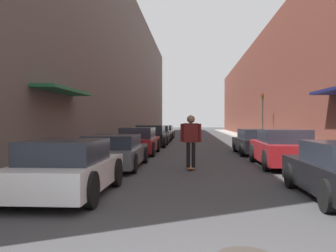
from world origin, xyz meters
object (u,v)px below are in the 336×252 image
(parked_car_left_0, at_px, (67,168))
(skateboarder, at_px, (191,136))
(parked_car_left_1, at_px, (114,152))
(parked_car_left_4, at_px, (159,134))
(parked_car_left_5, at_px, (164,132))
(parked_car_right_1, at_px, (282,148))
(parked_car_left_2, at_px, (138,141))
(parked_car_right_2, at_px, (257,142))
(traffic_light, at_px, (263,112))
(parked_car_left_3, at_px, (151,136))

(parked_car_left_0, xyz_separation_m, skateboarder, (2.73, 4.76, 0.54))
(parked_car_left_1, height_order, parked_car_left_4, parked_car_left_4)
(parked_car_left_5, height_order, parked_car_right_1, parked_car_right_1)
(parked_car_left_2, bearing_deg, parked_car_left_1, -91.09)
(parked_car_left_5, relative_size, parked_car_right_2, 0.90)
(parked_car_left_4, bearing_deg, parked_car_left_5, 90.68)
(parked_car_left_2, height_order, traffic_light, traffic_light)
(parked_car_left_5, relative_size, skateboarder, 2.14)
(parked_car_left_5, bearing_deg, skateboarder, -83.37)
(parked_car_left_4, height_order, skateboarder, skateboarder)
(parked_car_left_2, xyz_separation_m, parked_car_right_1, (6.01, -4.79, 0.01))
(parked_car_left_0, xyz_separation_m, parked_car_left_3, (0.09, 16.38, 0.06))
(parked_car_left_1, bearing_deg, traffic_light, 61.59)
(parked_car_left_2, relative_size, skateboarder, 2.45)
(parked_car_left_0, xyz_separation_m, traffic_light, (8.01, 19.99, 1.74))
(parked_car_left_4, height_order, parked_car_right_1, parked_car_right_1)
(parked_car_left_2, distance_m, parked_car_right_2, 6.02)
(parked_car_right_2, bearing_deg, parked_car_left_0, -118.82)
(parked_car_left_4, height_order, parked_car_right_2, parked_car_left_4)
(parked_car_left_3, height_order, parked_car_left_4, parked_car_left_3)
(parked_car_left_5, bearing_deg, parked_car_left_2, -90.05)
(skateboarder, relative_size, traffic_light, 0.52)
(parked_car_left_0, bearing_deg, parked_car_right_1, 43.85)
(traffic_light, bearing_deg, parked_car_right_2, -102.21)
(parked_car_right_1, bearing_deg, parked_car_left_4, 110.47)
(parked_car_left_0, distance_m, parked_car_left_1, 5.12)
(parked_car_left_0, relative_size, skateboarder, 2.10)
(parked_car_left_1, bearing_deg, skateboarder, -7.29)
(parked_car_left_3, xyz_separation_m, parked_car_left_5, (-0.01, 11.11, -0.05))
(parked_car_right_2, xyz_separation_m, skateboarder, (-3.35, -6.29, 0.54))
(skateboarder, xyz_separation_m, traffic_light, (5.28, 15.23, 1.20))
(parked_car_left_0, height_order, parked_car_right_1, parked_car_right_1)
(parked_car_left_1, distance_m, parked_car_left_4, 16.62)
(parked_car_left_3, xyz_separation_m, traffic_light, (7.92, 3.61, 1.68))
(parked_car_left_3, height_order, parked_car_left_5, parked_car_left_3)
(parked_car_left_5, distance_m, traffic_light, 11.05)
(parked_car_left_3, bearing_deg, parked_car_left_1, -90.64)
(parked_car_left_3, distance_m, parked_car_right_1, 12.12)
(parked_car_left_4, bearing_deg, parked_car_left_2, -90.42)
(parked_car_left_3, bearing_deg, traffic_light, 24.50)
(skateboarder, bearing_deg, parked_car_left_0, -119.83)
(parked_car_left_5, bearing_deg, parked_car_right_1, -74.51)
(skateboarder, bearing_deg, parked_car_left_5, 96.63)
(parked_car_right_2, bearing_deg, traffic_light, 77.79)
(parked_car_left_3, height_order, parked_car_right_1, parked_car_left_3)
(parked_car_left_4, bearing_deg, parked_car_left_0, -90.41)
(skateboarder, bearing_deg, parked_car_left_2, 114.34)
(parked_car_left_4, distance_m, traffic_light, 8.23)
(parked_car_left_2, distance_m, parked_car_right_1, 7.69)
(parked_car_left_5, distance_m, skateboarder, 22.89)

